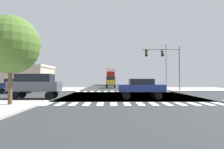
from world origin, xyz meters
TOP-DOWN VIEW (x-y plane):
  - ground at (0.00, 0.00)m, footprint 90.00×90.00m
  - sidewalk_corner_ne at (13.00, 12.00)m, footprint 12.00×12.00m
  - sidewalk_corner_nw at (-13.00, 12.00)m, footprint 12.00×12.00m
  - crosswalk_near at (-0.25, -7.30)m, footprint 13.50×2.00m
  - crosswalk_far at (-0.25, 7.30)m, footprint 13.50×2.00m
  - traffic_signal_mast at (6.10, 7.27)m, footprint 5.72×0.55m
  - street_lamp at (8.03, 14.38)m, footprint 1.78×0.32m
  - bank_building at (-18.98, 13.90)m, footprint 13.12×8.55m
  - sidewalk_tree at (-8.86, -8.58)m, footprint 3.98×3.98m
  - sedan_nearside_1 at (-14.23, 3.50)m, footprint 4.30×1.80m
  - box_truck_farside_1 at (-2.00, 34.17)m, footprint 2.40×7.20m
  - sedan_crossing_2 at (0.90, -3.50)m, footprint 4.30×1.80m
  - suv_queued_1 at (-9.08, -3.50)m, footprint 4.60×1.96m
  - suv_leading_2 at (-2.00, 18.43)m, footprint 1.96×4.60m

SIDE VIEW (x-z plane):
  - ground at x=0.00m, z-range -0.05..0.00m
  - crosswalk_near at x=-0.25m, z-range 0.00..0.01m
  - crosswalk_far at x=-0.25m, z-range 0.00..0.01m
  - sidewalk_corner_ne at x=13.00m, z-range 0.00..0.14m
  - sidewalk_corner_nw at x=-13.00m, z-range 0.00..0.14m
  - sedan_nearside_1 at x=-14.23m, z-range 0.18..2.06m
  - sedan_crossing_2 at x=0.90m, z-range 0.18..2.06m
  - suv_queued_1 at x=-9.08m, z-range 0.22..2.56m
  - suv_leading_2 at x=-2.00m, z-range 0.22..2.56m
  - bank_building at x=-18.98m, z-range 0.01..4.28m
  - box_truck_farside_1 at x=-2.00m, z-range 0.14..4.99m
  - sidewalk_tree at x=-8.86m, z-range 1.11..7.34m
  - traffic_signal_mast at x=6.10m, z-range 1.56..8.22m
  - street_lamp at x=8.03m, z-range 0.79..9.01m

